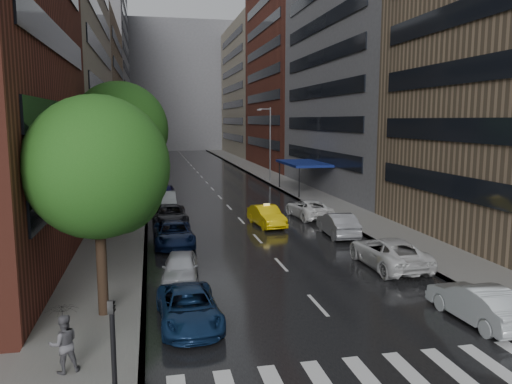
% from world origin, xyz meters
% --- Properties ---
extents(ground, '(220.00, 220.00, 0.00)m').
position_xyz_m(ground, '(0.00, 0.00, 0.00)').
color(ground, gray).
rests_on(ground, ground).
extents(road, '(14.00, 140.00, 0.01)m').
position_xyz_m(road, '(0.00, 50.00, 0.01)').
color(road, black).
rests_on(road, ground).
extents(sidewalk_left, '(4.00, 140.00, 0.15)m').
position_xyz_m(sidewalk_left, '(-9.00, 50.00, 0.07)').
color(sidewalk_left, gray).
rests_on(sidewalk_left, ground).
extents(sidewalk_right, '(4.00, 140.00, 0.15)m').
position_xyz_m(sidewalk_right, '(9.00, 50.00, 0.07)').
color(sidewalk_right, gray).
rests_on(sidewalk_right, ground).
extents(crosswalk, '(13.15, 2.80, 0.01)m').
position_xyz_m(crosswalk, '(0.20, -2.00, 0.01)').
color(crosswalk, silver).
rests_on(crosswalk, ground).
extents(buildings_left, '(8.00, 108.00, 38.00)m').
position_xyz_m(buildings_left, '(-15.00, 58.79, 15.99)').
color(buildings_left, maroon).
rests_on(buildings_left, ground).
extents(buildings_right, '(8.05, 109.10, 36.00)m').
position_xyz_m(buildings_right, '(15.00, 56.70, 15.03)').
color(buildings_right, '#937A5B').
rests_on(buildings_right, ground).
extents(building_far, '(40.00, 14.00, 32.00)m').
position_xyz_m(building_far, '(0.00, 118.00, 16.00)').
color(building_far, slate).
rests_on(building_far, ground).
extents(tree_near, '(5.40, 5.40, 8.60)m').
position_xyz_m(tree_near, '(-8.60, 4.49, 5.89)').
color(tree_near, '#382619').
rests_on(tree_near, ground).
extents(tree_mid, '(6.40, 6.40, 10.20)m').
position_xyz_m(tree_mid, '(-8.60, 19.83, 6.99)').
color(tree_mid, '#382619').
rests_on(tree_mid, ground).
extents(tree_far, '(5.78, 5.78, 9.21)m').
position_xyz_m(tree_far, '(-8.60, 31.37, 6.31)').
color(tree_far, '#382619').
rests_on(tree_far, ground).
extents(taxi, '(2.13, 4.71, 1.50)m').
position_xyz_m(taxi, '(1.46, 19.67, 0.75)').
color(taxi, yellow).
rests_on(taxi, ground).
extents(parked_cars_left, '(2.55, 34.78, 1.53)m').
position_xyz_m(parked_cars_left, '(-5.40, 18.16, 0.72)').
color(parked_cars_left, navy).
rests_on(parked_cars_left, ground).
extents(parked_cars_right, '(2.87, 25.88, 1.57)m').
position_xyz_m(parked_cars_right, '(5.40, 12.57, 0.76)').
color(parked_cars_right, silver).
rests_on(parked_cars_right, ground).
extents(ped_black_umbrella, '(1.03, 0.98, 2.09)m').
position_xyz_m(ped_black_umbrella, '(-9.33, 0.02, 1.38)').
color(ped_black_umbrella, '#58575D').
rests_on(ped_black_umbrella, sidewalk_left).
extents(traffic_light, '(0.18, 0.15, 3.45)m').
position_xyz_m(traffic_light, '(-7.60, -3.66, 2.23)').
color(traffic_light, black).
rests_on(traffic_light, sidewalk_left).
extents(street_lamp_left, '(1.74, 0.22, 9.00)m').
position_xyz_m(street_lamp_left, '(-7.72, 30.00, 4.89)').
color(street_lamp_left, gray).
rests_on(street_lamp_left, sidewalk_left).
extents(street_lamp_right, '(1.74, 0.22, 9.00)m').
position_xyz_m(street_lamp_right, '(7.72, 45.00, 4.89)').
color(street_lamp_right, gray).
rests_on(street_lamp_right, sidewalk_right).
extents(awning, '(4.00, 8.00, 3.12)m').
position_xyz_m(awning, '(8.98, 35.00, 3.13)').
color(awning, navy).
rests_on(awning, sidewalk_right).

